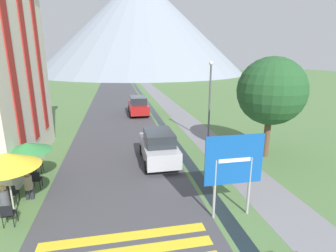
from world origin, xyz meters
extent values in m
plane|color=#517542|center=(0.00, 20.00, 0.00)|extent=(160.00, 160.00, 0.00)
cube|color=#424247|center=(-2.50, 30.00, 0.00)|extent=(6.40, 60.00, 0.01)
cube|color=slate|center=(3.60, 30.00, 0.00)|extent=(2.20, 60.00, 0.01)
cube|color=black|center=(1.20, 30.00, 0.00)|extent=(0.60, 60.00, 0.00)
cube|color=yellow|center=(-2.50, 3.80, 0.01)|extent=(5.44, 0.44, 0.01)
cube|color=yellow|center=(-2.50, 4.50, 0.01)|extent=(5.44, 0.44, 0.01)
cone|color=gray|center=(6.43, 87.75, 15.39)|extent=(66.94, 66.94, 30.78)
cube|color=maroon|center=(-6.95, 9.78, 5.27)|extent=(0.06, 0.70, 7.90)
cube|color=maroon|center=(-6.95, 12.00, 5.27)|extent=(0.06, 0.70, 7.90)
cube|color=maroon|center=(-6.95, 14.22, 5.27)|extent=(0.06, 0.70, 7.90)
cylinder|color=#9E9EA3|center=(0.73, 4.96, 1.14)|extent=(0.10, 0.10, 2.27)
cylinder|color=#9E9EA3|center=(2.07, 4.96, 1.14)|extent=(0.10, 0.10, 2.27)
cube|color=#1451AD|center=(1.40, 4.94, 2.22)|extent=(2.17, 0.05, 1.82)
cube|color=white|center=(1.40, 4.91, 2.22)|extent=(1.19, 0.02, 0.14)
cube|color=#B2B2B7|center=(-0.40, 10.59, 0.72)|extent=(1.73, 4.07, 0.84)
cube|color=#23282D|center=(-0.40, 10.38, 1.48)|extent=(1.47, 2.24, 0.68)
cylinder|color=black|center=(-1.23, 11.85, 0.30)|extent=(0.18, 0.60, 0.60)
cylinder|color=black|center=(0.43, 11.85, 0.30)|extent=(0.18, 0.60, 0.60)
cylinder|color=black|center=(-1.23, 9.33, 0.30)|extent=(0.18, 0.60, 0.60)
cylinder|color=black|center=(0.43, 9.33, 0.30)|extent=(0.18, 0.60, 0.60)
cube|color=#A31919|center=(-0.44, 23.12, 0.72)|extent=(1.78, 4.56, 0.84)
cube|color=#23282D|center=(-0.44, 22.89, 1.48)|extent=(1.52, 2.51, 0.68)
cylinder|color=black|center=(-1.30, 24.53, 0.30)|extent=(0.18, 0.60, 0.60)
cylinder|color=black|center=(0.41, 24.53, 0.30)|extent=(0.18, 0.60, 0.60)
cylinder|color=black|center=(-1.30, 21.71, 0.30)|extent=(0.18, 0.60, 0.60)
cylinder|color=black|center=(0.41, 21.71, 0.30)|extent=(0.18, 0.60, 0.60)
cube|color=black|center=(-6.42, 5.92, 0.45)|extent=(0.40, 0.40, 0.04)
cube|color=black|center=(-6.42, 5.74, 0.65)|extent=(0.40, 0.04, 0.40)
cylinder|color=black|center=(-6.59, 6.09, 0.23)|extent=(0.03, 0.03, 0.45)
cylinder|color=black|center=(-6.25, 6.09, 0.23)|extent=(0.03, 0.03, 0.45)
cylinder|color=black|center=(-6.59, 5.75, 0.23)|extent=(0.03, 0.03, 0.45)
cylinder|color=black|center=(-6.25, 5.75, 0.23)|extent=(0.03, 0.03, 0.45)
cube|color=black|center=(-6.59, 10.24, 0.45)|extent=(0.40, 0.40, 0.04)
cube|color=black|center=(-6.59, 10.06, 0.65)|extent=(0.40, 0.04, 0.40)
cylinder|color=black|center=(-6.76, 10.41, 0.23)|extent=(0.03, 0.03, 0.45)
cylinder|color=black|center=(-6.42, 10.41, 0.23)|extent=(0.03, 0.03, 0.45)
cylinder|color=black|center=(-6.76, 10.07, 0.23)|extent=(0.03, 0.03, 0.45)
cylinder|color=black|center=(-6.42, 10.07, 0.23)|extent=(0.03, 0.03, 0.45)
cube|color=black|center=(-6.82, 7.43, 0.45)|extent=(0.40, 0.40, 0.04)
cube|color=black|center=(-6.82, 7.25, 0.65)|extent=(0.40, 0.04, 0.40)
cylinder|color=black|center=(-6.99, 7.60, 0.23)|extent=(0.03, 0.03, 0.45)
cylinder|color=black|center=(-6.65, 7.60, 0.23)|extent=(0.03, 0.03, 0.45)
cylinder|color=black|center=(-6.99, 7.26, 0.23)|extent=(0.03, 0.03, 0.45)
cylinder|color=black|center=(-6.65, 7.26, 0.23)|extent=(0.03, 0.03, 0.45)
cube|color=black|center=(-6.81, 9.80, 0.45)|extent=(0.40, 0.40, 0.04)
cube|color=black|center=(-6.81, 9.62, 0.65)|extent=(0.40, 0.04, 0.40)
cylinder|color=black|center=(-6.98, 9.97, 0.23)|extent=(0.03, 0.03, 0.45)
cylinder|color=black|center=(-6.64, 9.97, 0.23)|extent=(0.03, 0.03, 0.45)
cylinder|color=black|center=(-6.98, 9.63, 0.23)|extent=(0.03, 0.03, 0.45)
cylinder|color=black|center=(-6.64, 9.63, 0.23)|extent=(0.03, 0.03, 0.45)
cube|color=black|center=(-6.22, 8.55, 0.45)|extent=(0.40, 0.40, 0.04)
cube|color=black|center=(-6.22, 8.37, 0.65)|extent=(0.40, 0.04, 0.40)
cylinder|color=black|center=(-6.39, 8.72, 0.23)|extent=(0.03, 0.03, 0.45)
cylinder|color=black|center=(-6.05, 8.72, 0.23)|extent=(0.03, 0.03, 0.45)
cylinder|color=black|center=(-6.39, 8.38, 0.23)|extent=(0.03, 0.03, 0.45)
cylinder|color=black|center=(-6.05, 8.38, 0.23)|extent=(0.03, 0.03, 0.45)
cylinder|color=#B7B2A8|center=(-6.45, 6.43, 1.17)|extent=(0.06, 0.06, 2.35)
cone|color=yellow|center=(-6.45, 6.43, 2.25)|extent=(2.28, 2.28, 0.54)
cylinder|color=#B7B2A8|center=(-6.48, 8.79, 1.00)|extent=(0.06, 0.06, 2.01)
cone|color=#338442|center=(-6.48, 8.79, 1.91)|extent=(2.03, 2.03, 0.39)
cylinder|color=#282833|center=(-6.82, 6.48, 0.23)|extent=(0.14, 0.14, 0.46)
cylinder|color=#282833|center=(-6.64, 6.48, 0.23)|extent=(0.14, 0.14, 0.46)
cylinder|color=#4C4C56|center=(-6.73, 6.48, 0.76)|extent=(0.32, 0.32, 0.60)
sphere|color=tan|center=(-6.73, 6.48, 1.16)|extent=(0.22, 0.22, 0.22)
cylinder|color=#282833|center=(-6.36, 7.64, 0.23)|extent=(0.14, 0.14, 0.46)
cylinder|color=#282833|center=(-6.18, 7.64, 0.23)|extent=(0.14, 0.14, 0.46)
cylinder|color=gray|center=(-6.27, 7.64, 0.75)|extent=(0.32, 0.32, 0.57)
sphere|color=#9E755B|center=(-6.27, 7.64, 1.13)|extent=(0.22, 0.22, 0.22)
cylinder|color=#515156|center=(3.62, 13.63, 2.58)|extent=(0.12, 0.12, 5.17)
sphere|color=silver|center=(3.62, 13.63, 5.29)|extent=(0.28, 0.28, 0.28)
cylinder|color=brown|center=(5.93, 10.16, 1.12)|extent=(0.36, 0.36, 2.25)
sphere|color=#235128|center=(5.93, 10.16, 3.86)|extent=(3.79, 3.79, 3.79)
camera|label=1|loc=(-2.55, -2.99, 5.76)|focal=28.00mm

